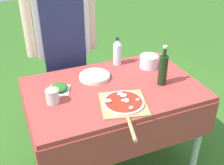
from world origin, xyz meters
TOP-DOWN VIEW (x-y plane):
  - ground_plane at (0.00, 0.00)m, footprint 12.00×12.00m
  - prep_table at (0.00, 0.00)m, footprint 1.27×0.84m
  - person_cook at (-0.21, 0.63)m, footprint 0.61×0.22m
  - pizza_on_peel at (-0.03, -0.24)m, footprint 0.37×0.54m
  - oil_bottle at (0.35, -0.10)m, footprint 0.07×0.07m
  - water_bottle at (0.18, 0.33)m, footprint 0.07×0.07m
  - herb_container at (-0.38, 0.10)m, footprint 0.19×0.19m
  - mixing_tub at (0.39, 0.18)m, footprint 0.15×0.15m
  - plate_stack at (-0.08, 0.18)m, footprint 0.24×0.24m
  - sauce_jar at (-0.45, -0.03)m, footprint 0.09×0.09m

SIDE VIEW (x-z plane):
  - ground_plane at x=0.00m, z-range 0.00..0.00m
  - prep_table at x=0.00m, z-range 0.28..1.04m
  - pizza_on_peel at x=-0.03m, z-range 0.75..0.80m
  - plate_stack at x=-0.08m, z-range 0.76..0.79m
  - herb_container at x=-0.38m, z-range 0.76..0.81m
  - sauce_jar at x=-0.45m, z-range 0.76..0.85m
  - mixing_tub at x=0.39m, z-range 0.76..0.87m
  - water_bottle at x=0.18m, z-range 0.76..0.99m
  - oil_bottle at x=0.35m, z-range 0.73..1.04m
  - person_cook at x=-0.21m, z-range 0.15..1.78m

